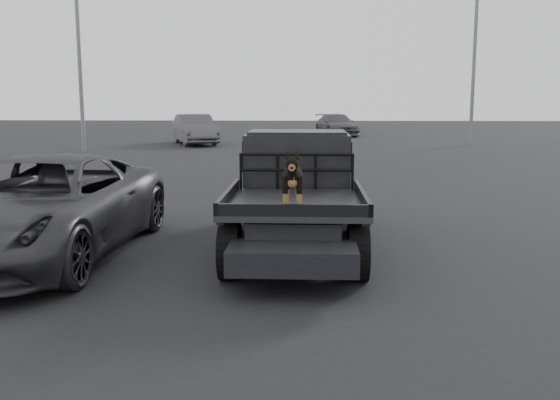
{
  "coord_description": "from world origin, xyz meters",
  "views": [
    {
      "loc": [
        -0.05,
        -7.15,
        2.34
      ],
      "look_at": [
        -0.36,
        -0.15,
        1.19
      ],
      "focal_mm": 40.0,
      "sensor_mm": 36.0,
      "label": 1
    }
  ],
  "objects_px": {
    "parked_suv": "(41,207)",
    "flatbed_ute": "(296,220)",
    "distant_car_a": "(195,129)",
    "distant_car_b": "(337,125)",
    "dog": "(293,181)"
  },
  "relations": [
    {
      "from": "distant_car_b",
      "to": "parked_suv",
      "type": "bearing_deg",
      "value": -114.04
    },
    {
      "from": "parked_suv",
      "to": "distant_car_b",
      "type": "relative_size",
      "value": 1.15
    },
    {
      "from": "parked_suv",
      "to": "distant_car_b",
      "type": "xyz_separation_m",
      "value": [
        5.77,
        30.9,
        -0.07
      ]
    },
    {
      "from": "distant_car_a",
      "to": "distant_car_b",
      "type": "distance_m",
      "value": 10.93
    },
    {
      "from": "parked_suv",
      "to": "distant_car_b",
      "type": "distance_m",
      "value": 31.43
    },
    {
      "from": "distant_car_b",
      "to": "flatbed_ute",
      "type": "bearing_deg",
      "value": -107.27
    },
    {
      "from": "parked_suv",
      "to": "flatbed_ute",
      "type": "bearing_deg",
      "value": 12.21
    },
    {
      "from": "flatbed_ute",
      "to": "distant_car_b",
      "type": "xyz_separation_m",
      "value": [
        2.01,
        30.23,
        0.22
      ]
    },
    {
      "from": "dog",
      "to": "distant_car_b",
      "type": "height_order",
      "value": "dog"
    },
    {
      "from": "flatbed_ute",
      "to": "distant_car_a",
      "type": "xyz_separation_m",
      "value": [
        -5.62,
        22.39,
        0.31
      ]
    },
    {
      "from": "distant_car_a",
      "to": "distant_car_b",
      "type": "relative_size",
      "value": 0.99
    },
    {
      "from": "flatbed_ute",
      "to": "parked_suv",
      "type": "height_order",
      "value": "parked_suv"
    },
    {
      "from": "distant_car_a",
      "to": "flatbed_ute",
      "type": "bearing_deg",
      "value": -96.76
    },
    {
      "from": "distant_car_a",
      "to": "dog",
      "type": "bearing_deg",
      "value": -97.7
    },
    {
      "from": "flatbed_ute",
      "to": "distant_car_a",
      "type": "relative_size",
      "value": 1.16
    }
  ]
}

